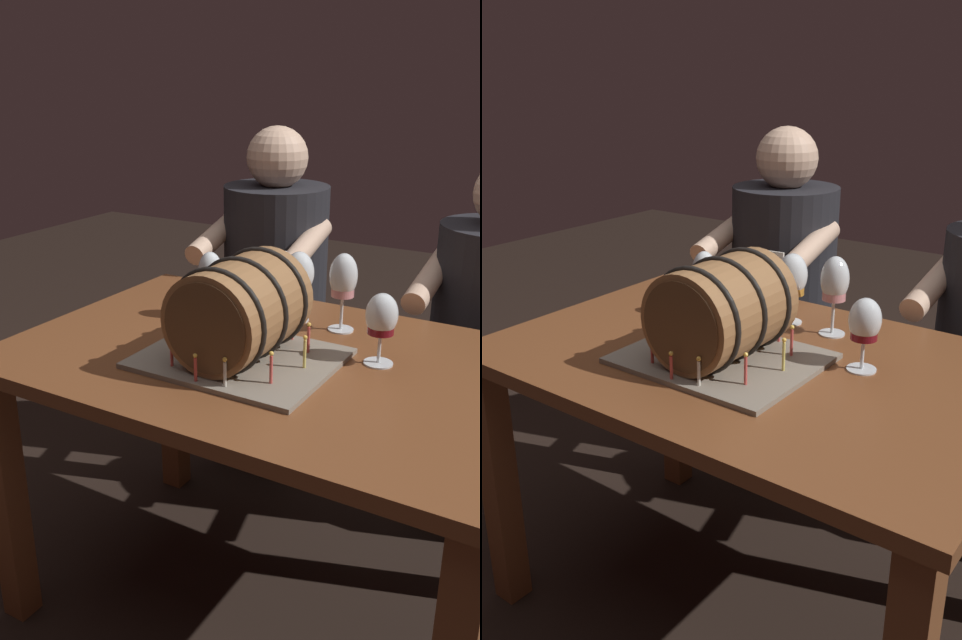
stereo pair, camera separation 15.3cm
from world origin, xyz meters
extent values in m
plane|color=black|center=(0.00, 0.00, 0.00)|extent=(8.00, 8.00, 0.00)
cube|color=brown|center=(0.00, 0.00, 0.73)|extent=(1.23, 0.83, 0.03)
cube|color=brown|center=(-0.56, -0.36, 0.35)|extent=(0.07, 0.07, 0.71)
cube|color=brown|center=(-0.56, 0.36, 0.35)|extent=(0.07, 0.07, 0.71)
cube|color=gray|center=(-0.04, -0.07, 0.75)|extent=(0.43, 0.36, 0.01)
cylinder|color=olive|center=(-0.04, -0.07, 0.87)|extent=(0.23, 0.29, 0.23)
cylinder|color=brown|center=(-0.04, -0.22, 0.87)|extent=(0.20, 0.00, 0.20)
cylinder|color=brown|center=(-0.04, 0.08, 0.87)|extent=(0.20, 0.00, 0.20)
torus|color=black|center=(-0.04, -0.17, 0.87)|extent=(0.24, 0.01, 0.24)
torus|color=black|center=(-0.04, -0.07, 0.87)|extent=(0.24, 0.01, 0.24)
torus|color=black|center=(-0.04, 0.03, 0.87)|extent=(0.24, 0.01, 0.24)
cylinder|color=#EAD666|center=(0.11, -0.05, 0.79)|extent=(0.01, 0.01, 0.07)
sphere|color=#F9C64C|center=(0.11, -0.05, 0.83)|extent=(0.01, 0.01, 0.01)
cylinder|color=#D64C47|center=(0.08, 0.03, 0.79)|extent=(0.01, 0.01, 0.06)
sphere|color=#F9C64C|center=(0.08, 0.03, 0.83)|extent=(0.01, 0.01, 0.01)
cylinder|color=#D64C47|center=(0.01, 0.08, 0.78)|extent=(0.01, 0.01, 0.05)
sphere|color=#F9C64C|center=(0.01, 0.08, 0.81)|extent=(0.01, 0.01, 0.01)
cylinder|color=#EAD666|center=(-0.05, 0.10, 0.78)|extent=(0.01, 0.01, 0.06)
sphere|color=#F9C64C|center=(-0.05, 0.10, 0.82)|extent=(0.01, 0.01, 0.01)
cylinder|color=black|center=(-0.15, 0.05, 0.78)|extent=(0.01, 0.01, 0.06)
sphere|color=#F9C64C|center=(-0.15, 0.05, 0.82)|extent=(0.01, 0.01, 0.01)
cylinder|color=silver|center=(-0.19, -0.02, 0.78)|extent=(0.01, 0.01, 0.05)
sphere|color=#F9C64C|center=(-0.19, -0.02, 0.81)|extent=(0.01, 0.01, 0.01)
cylinder|color=#D64C47|center=(-0.19, -0.11, 0.78)|extent=(0.01, 0.01, 0.06)
sphere|color=#F9C64C|center=(-0.19, -0.11, 0.82)|extent=(0.01, 0.01, 0.01)
cylinder|color=#D64C47|center=(-0.14, -0.20, 0.78)|extent=(0.01, 0.01, 0.05)
sphere|color=#F9C64C|center=(-0.14, -0.20, 0.81)|extent=(0.01, 0.01, 0.01)
cylinder|color=#D64C47|center=(-0.05, -0.23, 0.78)|extent=(0.01, 0.01, 0.05)
sphere|color=#F9C64C|center=(-0.05, -0.23, 0.81)|extent=(0.01, 0.01, 0.01)
cylinder|color=silver|center=(0.01, -0.22, 0.78)|extent=(0.01, 0.01, 0.05)
sphere|color=#F9C64C|center=(0.01, -0.22, 0.82)|extent=(0.01, 0.01, 0.01)
cylinder|color=#D64C47|center=(0.09, -0.16, 0.79)|extent=(0.01, 0.01, 0.06)
sphere|color=#F9C64C|center=(0.09, -0.16, 0.82)|extent=(0.01, 0.01, 0.01)
cylinder|color=white|center=(-0.05, 0.24, 0.75)|extent=(0.06, 0.06, 0.00)
cylinder|color=white|center=(-0.05, 0.24, 0.78)|extent=(0.01, 0.01, 0.07)
ellipsoid|color=white|center=(-0.05, 0.24, 0.88)|extent=(0.08, 0.08, 0.11)
cylinder|color=#C6842D|center=(-0.05, 0.24, 0.84)|extent=(0.07, 0.07, 0.03)
cylinder|color=white|center=(0.24, 0.08, 0.75)|extent=(0.07, 0.07, 0.00)
cylinder|color=white|center=(0.24, 0.08, 0.78)|extent=(0.01, 0.01, 0.07)
ellipsoid|color=white|center=(0.24, 0.08, 0.86)|extent=(0.07, 0.07, 0.10)
cylinder|color=maroon|center=(0.24, 0.08, 0.83)|extent=(0.06, 0.06, 0.03)
cylinder|color=white|center=(-0.26, 0.14, 0.75)|extent=(0.06, 0.06, 0.00)
cylinder|color=white|center=(-0.26, 0.14, 0.78)|extent=(0.01, 0.01, 0.07)
ellipsoid|color=white|center=(-0.26, 0.14, 0.87)|extent=(0.07, 0.07, 0.11)
cylinder|color=beige|center=(-0.26, 0.14, 0.84)|extent=(0.05, 0.05, 0.03)
cylinder|color=white|center=(0.08, 0.23, 0.75)|extent=(0.07, 0.07, 0.00)
cylinder|color=white|center=(0.08, 0.23, 0.79)|extent=(0.01, 0.01, 0.08)
ellipsoid|color=white|center=(0.08, 0.23, 0.89)|extent=(0.07, 0.07, 0.12)
cylinder|color=pink|center=(0.08, 0.23, 0.86)|extent=(0.06, 0.06, 0.05)
cylinder|color=white|center=(-0.16, 0.21, 0.75)|extent=(0.06, 0.06, 0.00)
cylinder|color=white|center=(-0.16, 0.21, 0.78)|extent=(0.01, 0.01, 0.07)
ellipsoid|color=white|center=(-0.16, 0.21, 0.86)|extent=(0.07, 0.07, 0.09)
cube|color=silver|center=(-0.18, 0.32, 0.82)|extent=(0.11, 0.04, 0.16)
cube|color=black|center=(-0.37, 0.73, 0.23)|extent=(0.34, 0.32, 0.45)
cylinder|color=#232328|center=(-0.37, 0.73, 0.73)|extent=(0.38, 0.38, 0.56)
sphere|color=beige|center=(-0.37, 0.73, 1.10)|extent=(0.21, 0.21, 0.21)
cylinder|color=beige|center=(-0.20, 0.61, 0.85)|extent=(0.09, 0.31, 0.14)
cylinder|color=beige|center=(-0.52, 0.58, 0.85)|extent=(0.09, 0.31, 0.14)
cube|color=black|center=(0.37, 0.73, 0.23)|extent=(0.34, 0.32, 0.45)
cylinder|color=beige|center=(0.20, 0.60, 0.81)|extent=(0.07, 0.31, 0.14)
camera|label=1|loc=(0.69, -1.31, 1.38)|focal=38.08mm
camera|label=2|loc=(0.82, -1.22, 1.38)|focal=38.08mm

